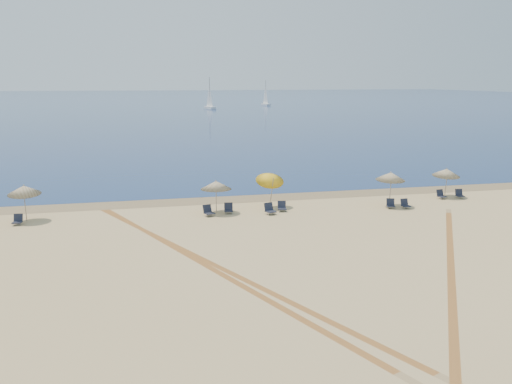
{
  "coord_description": "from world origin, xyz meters",
  "views": [
    {
      "loc": [
        -7.95,
        -14.95,
        8.8
      ],
      "look_at": [
        0.0,
        20.0,
        1.3
      ],
      "focal_mm": 37.96,
      "sensor_mm": 36.0,
      "label": 1
    }
  ],
  "objects_px": {
    "chair_6": "(282,207)",
    "sailboat_2": "(210,99)",
    "chair_5": "(270,209)",
    "sailboat_1": "(266,98)",
    "chair_4": "(229,209)",
    "chair_10": "(459,194)",
    "chair_2": "(18,220)",
    "chair_3": "(208,211)",
    "umbrella_4": "(391,176)",
    "chair_9": "(441,195)",
    "chair_7": "(391,204)",
    "umbrella_2": "(216,185)",
    "umbrella_3": "(270,177)",
    "umbrella_5": "(446,172)",
    "umbrella_1": "(24,190)",
    "chair_8": "(405,204)"
  },
  "relations": [
    {
      "from": "chair_3",
      "to": "chair_8",
      "type": "bearing_deg",
      "value": -25.05
    },
    {
      "from": "chair_6",
      "to": "chair_7",
      "type": "xyz_separation_m",
      "value": [
        7.6,
        -0.86,
        -0.01
      ]
    },
    {
      "from": "chair_5",
      "to": "chair_6",
      "type": "xyz_separation_m",
      "value": [
        1.02,
        0.63,
        -0.03
      ]
    },
    {
      "from": "umbrella_2",
      "to": "sailboat_1",
      "type": "bearing_deg",
      "value": 74.94
    },
    {
      "from": "umbrella_3",
      "to": "chair_7",
      "type": "bearing_deg",
      "value": -14.66
    },
    {
      "from": "chair_6",
      "to": "chair_10",
      "type": "distance_m",
      "value": 14.23
    },
    {
      "from": "umbrella_5",
      "to": "chair_9",
      "type": "distance_m",
      "value": 1.81
    },
    {
      "from": "umbrella_3",
      "to": "chair_2",
      "type": "height_order",
      "value": "umbrella_3"
    },
    {
      "from": "chair_6",
      "to": "sailboat_2",
      "type": "bearing_deg",
      "value": 93.48
    },
    {
      "from": "chair_4",
      "to": "chair_10",
      "type": "distance_m",
      "value": 17.86
    },
    {
      "from": "umbrella_1",
      "to": "chair_10",
      "type": "height_order",
      "value": "umbrella_1"
    },
    {
      "from": "chair_6",
      "to": "umbrella_5",
      "type": "bearing_deg",
      "value": 16.52
    },
    {
      "from": "chair_9",
      "to": "chair_7",
      "type": "bearing_deg",
      "value": -166.53
    },
    {
      "from": "sailboat_1",
      "to": "chair_5",
      "type": "bearing_deg",
      "value": -111.57
    },
    {
      "from": "umbrella_1",
      "to": "chair_5",
      "type": "bearing_deg",
      "value": -6.35
    },
    {
      "from": "chair_5",
      "to": "sailboat_2",
      "type": "relative_size",
      "value": 0.09
    },
    {
      "from": "umbrella_1",
      "to": "umbrella_3",
      "type": "distance_m",
      "value": 15.96
    },
    {
      "from": "umbrella_1",
      "to": "sailboat_2",
      "type": "bearing_deg",
      "value": 76.93
    },
    {
      "from": "chair_6",
      "to": "umbrella_4",
      "type": "bearing_deg",
      "value": 7.7
    },
    {
      "from": "umbrella_2",
      "to": "chair_8",
      "type": "distance_m",
      "value": 13.21
    },
    {
      "from": "chair_8",
      "to": "sailboat_2",
      "type": "height_order",
      "value": "sailboat_2"
    },
    {
      "from": "chair_3",
      "to": "chair_10",
      "type": "relative_size",
      "value": 1.22
    },
    {
      "from": "chair_5",
      "to": "sailboat_1",
      "type": "xyz_separation_m",
      "value": [
        35.87,
        147.15,
        2.21
      ]
    },
    {
      "from": "umbrella_2",
      "to": "chair_2",
      "type": "distance_m",
      "value": 12.53
    },
    {
      "from": "chair_6",
      "to": "sailboat_2",
      "type": "distance_m",
      "value": 129.9
    },
    {
      "from": "chair_3",
      "to": "chair_5",
      "type": "bearing_deg",
      "value": -27.71
    },
    {
      "from": "chair_8",
      "to": "sailboat_1",
      "type": "distance_m",
      "value": 149.92
    },
    {
      "from": "sailboat_1",
      "to": "chair_2",
      "type": "bearing_deg",
      "value": -117.33
    },
    {
      "from": "chair_5",
      "to": "umbrella_1",
      "type": "bearing_deg",
      "value": 157.66
    },
    {
      "from": "chair_2",
      "to": "sailboat_1",
      "type": "relative_size",
      "value": 0.08
    },
    {
      "from": "chair_5",
      "to": "sailboat_2",
      "type": "distance_m",
      "value": 130.63
    },
    {
      "from": "umbrella_2",
      "to": "chair_5",
      "type": "bearing_deg",
      "value": -19.98
    },
    {
      "from": "umbrella_4",
      "to": "chair_8",
      "type": "xyz_separation_m",
      "value": [
        0.78,
        -0.85,
        -1.85
      ]
    },
    {
      "from": "umbrella_5",
      "to": "chair_4",
      "type": "distance_m",
      "value": 17.15
    },
    {
      "from": "chair_3",
      "to": "chair_10",
      "type": "distance_m",
      "value": 19.29
    },
    {
      "from": "chair_6",
      "to": "chair_10",
      "type": "xyz_separation_m",
      "value": [
        14.2,
        1.04,
        -0.01
      ]
    },
    {
      "from": "chair_9",
      "to": "umbrella_1",
      "type": "bearing_deg",
      "value": 172.29
    },
    {
      "from": "umbrella_1",
      "to": "umbrella_3",
      "type": "bearing_deg",
      "value": 0.62
    },
    {
      "from": "chair_10",
      "to": "sailboat_2",
      "type": "distance_m",
      "value": 128.19
    },
    {
      "from": "umbrella_2",
      "to": "chair_9",
      "type": "distance_m",
      "value": 17.18
    },
    {
      "from": "chair_4",
      "to": "chair_9",
      "type": "distance_m",
      "value": 16.36
    },
    {
      "from": "chair_6",
      "to": "chair_3",
      "type": "bearing_deg",
      "value": -168.68
    },
    {
      "from": "umbrella_5",
      "to": "chair_7",
      "type": "distance_m",
      "value": 6.5
    },
    {
      "from": "umbrella_4",
      "to": "chair_10",
      "type": "relative_size",
      "value": 3.52
    },
    {
      "from": "chair_4",
      "to": "chair_7",
      "type": "relative_size",
      "value": 0.95
    },
    {
      "from": "umbrella_2",
      "to": "umbrella_3",
      "type": "xyz_separation_m",
      "value": [
        3.89,
        0.66,
        0.24
      ]
    },
    {
      "from": "chair_10",
      "to": "chair_2",
      "type": "bearing_deg",
      "value": -170.88
    },
    {
      "from": "chair_7",
      "to": "sailboat_2",
      "type": "xyz_separation_m",
      "value": [
        5.68,
        130.06,
        2.53
      ]
    },
    {
      "from": "umbrella_3",
      "to": "sailboat_1",
      "type": "relative_size",
      "value": 0.33
    },
    {
      "from": "sailboat_2",
      "to": "chair_5",
      "type": "bearing_deg",
      "value": -109.53
    }
  ]
}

